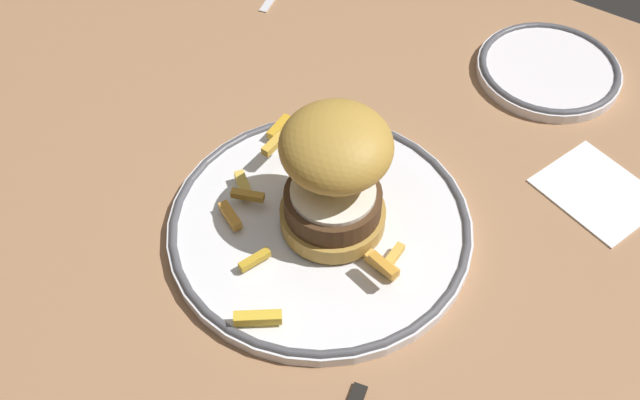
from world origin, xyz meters
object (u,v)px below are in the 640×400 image
(burger, at_px, (335,172))
(side_plate, at_px, (549,69))
(dinner_plate, at_px, (320,225))
(napkin, at_px, (598,191))

(burger, bearing_deg, side_plate, 74.84)
(dinner_plate, height_order, burger, burger)
(dinner_plate, relative_size, side_plate, 1.78)
(burger, relative_size, napkin, 1.32)
(napkin, bearing_deg, side_plate, 128.70)
(burger, height_order, napkin, burger)
(burger, xyz_separation_m, napkin, (0.20, 0.18, -0.07))
(dinner_plate, xyz_separation_m, burger, (0.01, 0.01, 0.07))
(side_plate, xyz_separation_m, napkin, (0.11, -0.14, -0.01))
(dinner_plate, relative_size, burger, 2.05)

